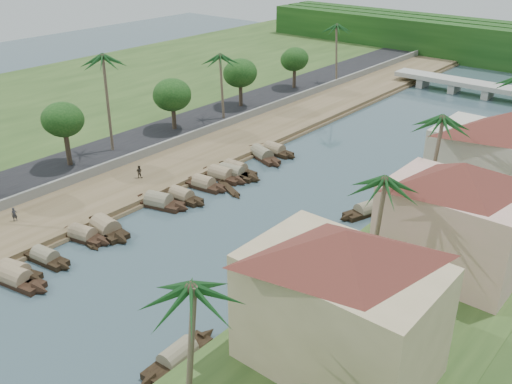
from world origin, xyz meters
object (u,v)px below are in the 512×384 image
Objects in this scene: sampan_1 at (14,272)px; person_near at (14,214)px; bridge at (472,85)px; building_near at (340,300)px.

sampan_1 is 4.91× the size of person_near.
bridge reaches higher than sampan_1.
person_near is at bearing -102.42° from bridge.
building_near is at bearing -0.03° from sampan_1.
person_near is (-7.93, 4.68, 1.11)m from sampan_1.
person_near is (-16.92, -76.86, -0.20)m from bridge.
building_near is 10.27× the size of person_near.
bridge reaches higher than person_near.
building_near is 29.59m from sampan_1.
sampan_1 is 9.27m from person_near.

